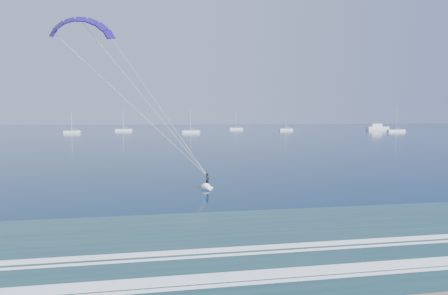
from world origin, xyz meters
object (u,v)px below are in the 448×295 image
Objects in this scene: sailboat_1 at (72,132)px; sailboat_4 at (236,129)px; sailboat_2 at (123,130)px; sailboat_5 at (286,130)px; sailboat_3 at (191,131)px; kitesurfer_rig at (146,100)px; sailboat_6 at (396,131)px; motor_yacht at (377,128)px.

sailboat_4 reaches higher than sailboat_1.
sailboat_2 reaches higher than sailboat_5.
sailboat_3 is (35.94, -31.74, 0.00)m from sailboat_2.
sailboat_5 is at bearing 66.72° from kitesurfer_rig.
sailboat_5 is (59.18, 22.18, -0.01)m from sailboat_3.
sailboat_3 is 1.07× the size of sailboat_4.
sailboat_2 is at bearing -167.11° from sailboat_4.
sailboat_4 is at bearing 145.45° from sailboat_6.
motor_yacht is at bearing 53.13° from kitesurfer_rig.
sailboat_3 is at bearing -159.45° from sailboat_5.
sailboat_5 reaches higher than motor_yacht.
motor_yacht is 1.15× the size of sailboat_3.
sailboat_4 is at bearing 12.89° from sailboat_2.
motor_yacht is at bearing -14.61° from sailboat_4.
sailboat_5 is (79.76, 185.42, -8.98)m from kitesurfer_rig.
sailboat_2 is 47.95m from sailboat_3.
sailboat_2 is at bearing 177.60° from motor_yacht.
sailboat_5 is (118.76, 16.11, -0.00)m from sailboat_1.
sailboat_6 is at bearing -104.00° from motor_yacht.
sailboat_5 is 0.80× the size of sailboat_6.
sailboat_4 is at bearing 165.39° from motor_yacht.
sailboat_2 is at bearing 165.59° from sailboat_6.
sailboat_1 is at bearing -173.95° from motor_yacht.
sailboat_2 is at bearing 174.26° from sailboat_5.
sailboat_6 reaches higher than sailboat_3.
sailboat_6 is at bearing 49.60° from kitesurfer_rig.
sailboat_2 reaches higher than motor_yacht.
sailboat_6 is (53.65, -28.66, 0.02)m from sailboat_5.
sailboat_1 is at bearing 175.84° from sailboat_6.
sailboat_4 is 95.63m from sailboat_6.
motor_yacht is 1.04× the size of sailboat_6.
motor_yacht is 123.33m from sailboat_3.
sailboat_3 is (-120.73, -25.18, -0.85)m from motor_yacht.
kitesurfer_rig is 1.53× the size of sailboat_3.
sailboat_6 reaches higher than sailboat_5.
kitesurfer_rig is 202.04m from sailboat_5.
sailboat_4 is 0.85× the size of sailboat_6.
sailboat_1 is 119.85m from sailboat_5.
sailboat_6 reaches higher than sailboat_1.
sailboat_2 is at bearing 47.36° from sailboat_1.
motor_yacht is 1.31× the size of sailboat_5.
motor_yacht is 1.15× the size of sailboat_2.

